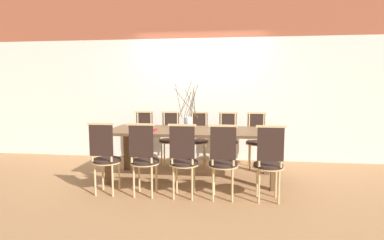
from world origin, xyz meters
name	(u,v)px	position (x,y,z in m)	size (l,w,h in m)	color
ground_plane	(192,179)	(0.00, 0.00, 0.00)	(16.00, 16.00, 0.00)	#9E7047
wall_rear	(200,78)	(0.00, 1.34, 1.60)	(12.00, 0.06, 3.20)	silver
dining_table	(192,136)	(0.00, 0.00, 0.68)	(2.59, 1.00, 0.77)	brown
chair_near_leftend	(105,156)	(-1.05, -0.83, 0.52)	(0.39, 0.39, 0.98)	black
chair_near_left	(144,157)	(-0.53, -0.83, 0.52)	(0.39, 0.39, 0.98)	black
chair_near_center	(183,158)	(-0.01, -0.83, 0.52)	(0.39, 0.39, 0.98)	black
chair_near_right	(223,159)	(0.50, -0.83, 0.52)	(0.39, 0.39, 0.98)	black
chair_near_rightend	(269,161)	(1.06, -0.83, 0.52)	(0.39, 0.39, 0.98)	black
chair_far_leftend	(143,136)	(-1.02, 0.83, 0.52)	(0.39, 0.39, 0.98)	black
chair_far_left	(170,136)	(-0.52, 0.83, 0.52)	(0.39, 0.39, 0.98)	black
chair_far_center	(198,137)	(0.01, 0.83, 0.52)	(0.39, 0.39, 0.98)	black
chair_far_right	(228,137)	(0.54, 0.83, 0.52)	(0.39, 0.39, 0.98)	black
chair_far_rightend	(256,138)	(1.05, 0.83, 0.52)	(0.39, 0.39, 0.98)	black
vase_centerpiece	(188,121)	(-0.06, 0.02, 0.90)	(0.38, 0.37, 0.74)	silver
book_stack	(149,129)	(-0.64, -0.10, 0.78)	(0.23, 0.16, 0.02)	maroon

